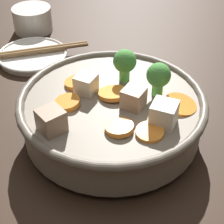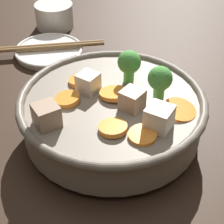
{
  "view_description": "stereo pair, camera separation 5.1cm",
  "coord_description": "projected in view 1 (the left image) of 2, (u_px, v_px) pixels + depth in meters",
  "views": [
    {
      "loc": [
        0.06,
        -0.39,
        0.36
      ],
      "look_at": [
        0.0,
        0.0,
        0.04
      ],
      "focal_mm": 60.0,
      "sensor_mm": 36.0,
      "label": 1
    },
    {
      "loc": [
        0.11,
        -0.38,
        0.36
      ],
      "look_at": [
        0.0,
        0.0,
        0.04
      ],
      "focal_mm": 60.0,
      "sensor_mm": 36.0,
      "label": 2
    }
  ],
  "objects": [
    {
      "name": "ground_plane",
      "position": [
        112.0,
        134.0,
        0.54
      ],
      "size": [
        3.0,
        3.0,
        0.0
      ],
      "primitive_type": "plane",
      "color": "black"
    },
    {
      "name": "stirfry_bowl",
      "position": [
        112.0,
        111.0,
        0.51
      ],
      "size": [
        0.25,
        0.25,
        0.11
      ],
      "color": "slate",
      "rests_on": "ground_plane"
    },
    {
      "name": "side_saucer",
      "position": [
        33.0,
        55.0,
        0.7
      ],
      "size": [
        0.13,
        0.13,
        0.01
      ],
      "color": "white",
      "rests_on": "ground_plane"
    },
    {
      "name": "tea_cup",
      "position": [
        32.0,
        19.0,
        0.78
      ],
      "size": [
        0.08,
        0.08,
        0.05
      ],
      "color": "white",
      "rests_on": "ground_plane"
    },
    {
      "name": "chopsticks_pair",
      "position": [
        32.0,
        51.0,
        0.69
      ],
      "size": [
        0.2,
        0.1,
        0.01
      ],
      "color": "olive",
      "rests_on": "side_saucer"
    }
  ]
}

